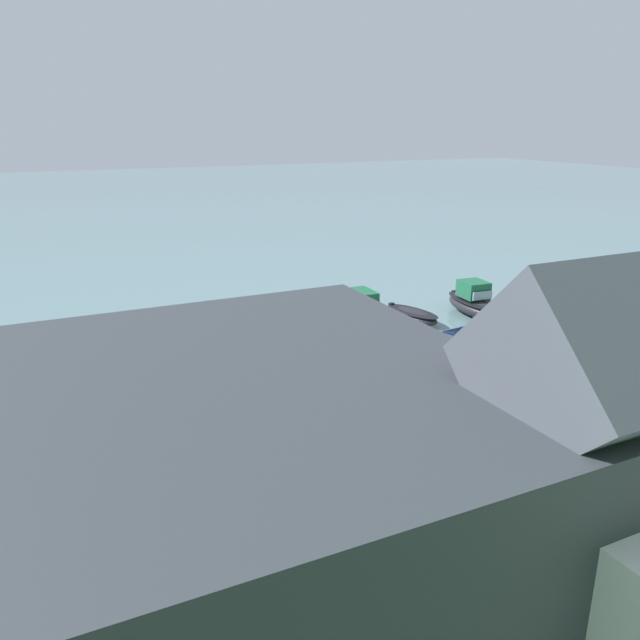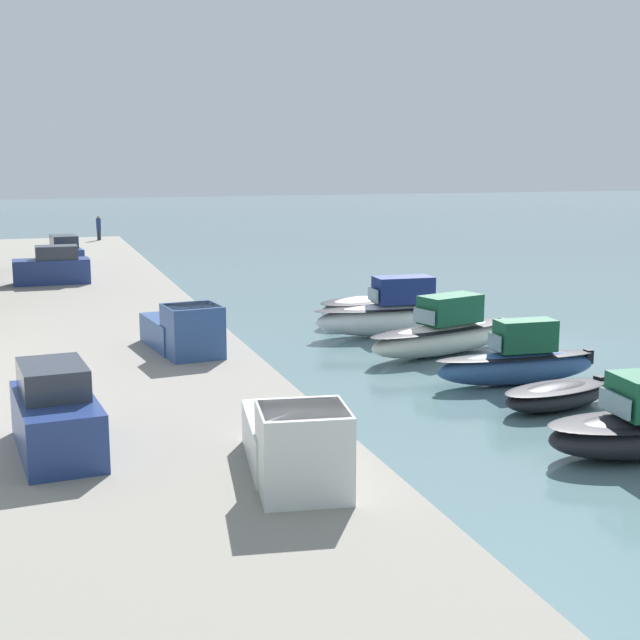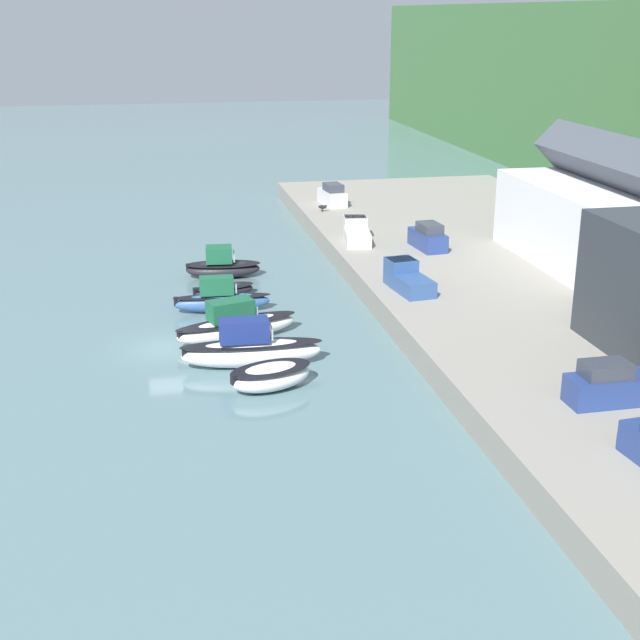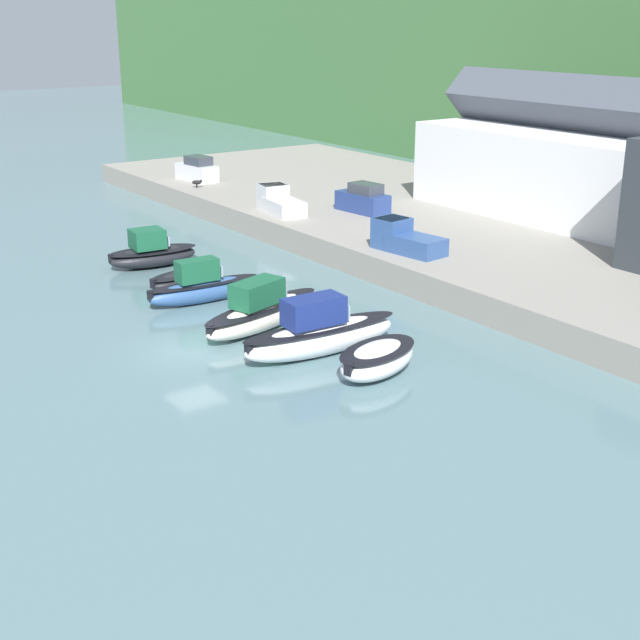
# 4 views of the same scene
# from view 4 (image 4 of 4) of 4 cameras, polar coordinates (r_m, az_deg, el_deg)

# --- Properties ---
(ground_plane) EXTENTS (320.00, 320.00, 0.00)m
(ground_plane) POSITION_cam_4_polar(r_m,az_deg,el_deg) (43.60, -8.07, -1.97)
(ground_plane) COLOR slate
(quay_promenade) EXTENTS (92.37, 25.23, 1.65)m
(quay_promenade) POSITION_cam_4_polar(r_m,az_deg,el_deg) (59.72, 15.38, 4.14)
(quay_promenade) COLOR gray
(quay_promenade) RESTS_ON ground_plane
(harbor_clubhouse) EXTENTS (23.67, 10.13, 9.90)m
(harbor_clubhouse) POSITION_cam_4_polar(r_m,az_deg,el_deg) (66.27, 16.13, 9.38)
(harbor_clubhouse) COLOR white
(harbor_clubhouse) RESTS_ON quay_promenade
(moored_boat_0) EXTENTS (2.94, 6.07, 2.47)m
(moored_boat_0) POSITION_cam_4_polar(r_m,az_deg,el_deg) (58.44, -10.72, 4.24)
(moored_boat_0) COLOR black
(moored_boat_0) RESTS_ON ground_plane
(moored_boat_1) EXTENTS (2.76, 4.88, 0.92)m
(moored_boat_1) POSITION_cam_4_polar(r_m,az_deg,el_deg) (53.88, -8.81, 2.65)
(moored_boat_1) COLOR black
(moored_boat_1) RESTS_ON ground_plane
(moored_boat_2) EXTENTS (1.80, 6.86, 2.55)m
(moored_boat_2) POSITION_cam_4_polar(r_m,az_deg,el_deg) (50.54, -7.55, 2.12)
(moored_boat_2) COLOR #33568E
(moored_boat_2) RESTS_ON ground_plane
(moored_boat_3) EXTENTS (4.31, 8.44, 2.68)m
(moored_boat_3) POSITION_cam_4_polar(r_m,az_deg,el_deg) (45.92, -3.75, 0.58)
(moored_boat_3) COLOR white
(moored_boat_3) RESTS_ON ground_plane
(moored_boat_4) EXTENTS (2.37, 8.47, 2.94)m
(moored_boat_4) POSITION_cam_4_polar(r_m,az_deg,el_deg) (42.32, -0.01, -0.86)
(moored_boat_4) COLOR white
(moored_boat_4) RESTS_ON ground_plane
(moored_boat_5) EXTENTS (3.84, 5.31, 1.44)m
(moored_boat_5) POSITION_cam_4_polar(r_m,az_deg,el_deg) (40.16, 3.69, -2.52)
(moored_boat_5) COLOR white
(moored_boat_5) RESTS_ON ground_plane
(parked_car_1) EXTENTS (4.35, 2.19, 2.16)m
(parked_car_1) POSITION_cam_4_polar(r_m,az_deg,el_deg) (65.83, 2.78, 7.70)
(parked_car_1) COLOR navy
(parked_car_1) RESTS_ON quay_promenade
(parked_car_3) EXTENTS (4.38, 2.28, 2.16)m
(parked_car_3) POSITION_cam_4_polar(r_m,az_deg,el_deg) (79.25, -7.87, 9.49)
(parked_car_3) COLOR silver
(parked_car_3) RESTS_ON quay_promenade
(pickup_truck_0) EXTENTS (4.94, 2.54, 1.90)m
(pickup_truck_0) POSITION_cam_4_polar(r_m,az_deg,el_deg) (55.00, 5.35, 5.27)
(pickup_truck_0) COLOR #2D4C84
(pickup_truck_0) RESTS_ON quay_promenade
(pickup_truck_1) EXTENTS (4.95, 2.60, 1.90)m
(pickup_truck_1) POSITION_cam_4_polar(r_m,az_deg,el_deg) (65.83, -2.68, 7.62)
(pickup_truck_1) COLOR silver
(pickup_truck_1) RESTS_ON quay_promenade
(dog_on_quay) EXTENTS (0.68, 0.84, 0.68)m
(dog_on_quay) POSITION_cam_4_polar(r_m,az_deg,el_deg) (75.94, -7.87, 8.72)
(dog_on_quay) COLOR black
(dog_on_quay) RESTS_ON quay_promenade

